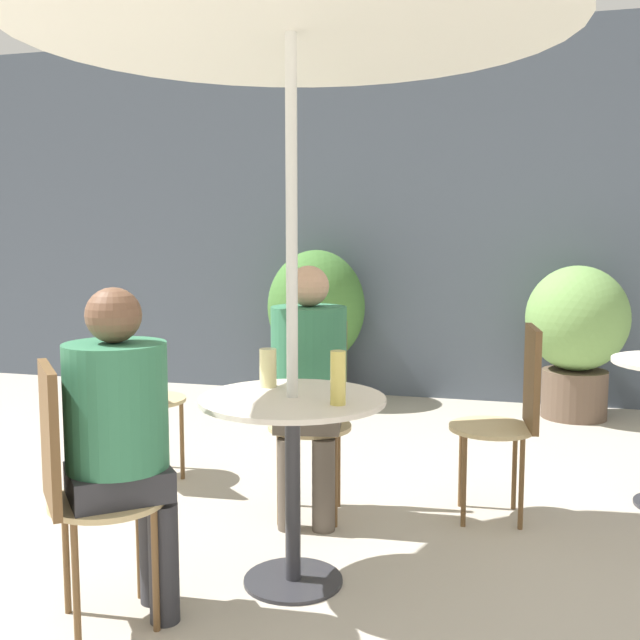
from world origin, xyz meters
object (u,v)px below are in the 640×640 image
beer_glass_0 (268,368)px  beer_glass_1 (338,378)px  bistro_chair_0 (311,400)px  seated_person_0 (308,372)px  bistro_chair_2 (513,406)px  potted_plant_0 (316,316)px  seated_person_1 (122,426)px  bistro_chair_3 (132,383)px  potted_plant_1 (577,330)px  bistro_chair_1 (77,474)px  cafe_table_near (293,443)px

beer_glass_0 → beer_glass_1: (0.35, -0.23, 0.02)m
bistro_chair_0 → seated_person_0: (0.03, -0.15, 0.17)m
bistro_chair_2 → potted_plant_0: potted_plant_0 is taller
seated_person_1 → seated_person_0: bearing=-60.0°
beer_glass_0 → potted_plant_0: bearing=101.9°
seated_person_1 → beer_glass_0: 0.67m
bistro_chair_3 → beer_glass_0: bistro_chair_3 is taller
seated_person_0 → potted_plant_0: 2.60m
seated_person_0 → potted_plant_1: (1.34, 2.43, -0.06)m
bistro_chair_2 → beer_glass_1: (-0.61, -0.98, 0.29)m
potted_plant_0 → beer_glass_1: bearing=-73.1°
bistro_chair_1 → bistro_chair_3: 1.57m
potted_plant_0 → cafe_table_near: bearing=-76.1°
bistro_chair_1 → bistro_chair_2: bearing=-85.4°
bistro_chair_3 → seated_person_1: seated_person_1 is taller
bistro_chair_1 → bistro_chair_3: size_ratio=1.00×
beer_glass_1 → potted_plant_1: bearing=71.9°
bistro_chair_2 → seated_person_1: seated_person_1 is taller
bistro_chair_2 → beer_glass_1: size_ratio=4.68×
bistro_chair_3 → potted_plant_1: 3.24m
potted_plant_0 → beer_glass_0: bearing=-78.1°
bistro_chair_0 → potted_plant_1: potted_plant_1 is taller
cafe_table_near → beer_glass_0: 0.34m
cafe_table_near → bistro_chair_1: bearing=-139.3°
bistro_chair_3 → seated_person_1: bearing=158.1°
bistro_chair_1 → beer_glass_1: (0.80, 0.44, 0.29)m
bistro_chair_0 → seated_person_0: size_ratio=0.77×
bistro_chair_0 → beer_glass_0: bearing=-101.0°
cafe_table_near → bistro_chair_1: 0.79m
cafe_table_near → potted_plant_0: 3.24m
cafe_table_near → potted_plant_0: potted_plant_0 is taller
bistro_chair_3 → seated_person_0: bearing=-155.4°
cafe_table_near → bistro_chair_3: (-1.21, 0.93, -0.01)m
cafe_table_near → beer_glass_1: (0.20, -0.08, 0.28)m
cafe_table_near → bistro_chair_0: 0.79m
bistro_chair_1 → beer_glass_0: size_ratio=5.93×
bistro_chair_3 → beer_glass_0: size_ratio=5.93×
bistro_chair_0 → seated_person_0: 0.22m
potted_plant_1 → seated_person_1: bearing=-116.2°
beer_glass_1 → potted_plant_0: size_ratio=0.16×
potted_plant_1 → beer_glass_1: bearing=-108.1°
beer_glass_1 → potted_plant_0: potted_plant_0 is taller
beer_glass_0 → seated_person_1: bearing=-120.5°
bistro_chair_2 → seated_person_1: bearing=-51.9°
cafe_table_near → bistro_chair_2: 1.21m
beer_glass_0 → beer_glass_1: beer_glass_1 is taller
cafe_table_near → bistro_chair_2: size_ratio=0.80×
cafe_table_near → potted_plant_1: (1.22, 3.06, 0.09)m
bistro_chair_2 → cafe_table_near: bearing=-49.3°
bistro_chair_1 → bistro_chair_3: same height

